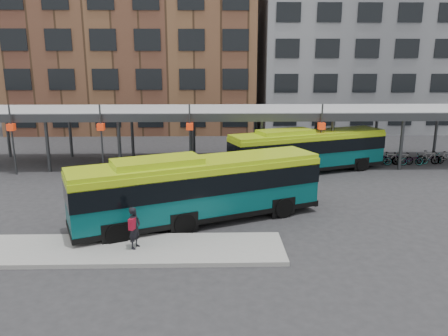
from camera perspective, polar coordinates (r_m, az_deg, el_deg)
ground at (r=21.24m, az=2.46°, el=-7.32°), size 120.00×120.00×0.00m
boarding_island at (r=18.85m, az=-14.11°, el=-10.31°), size 14.00×3.00×0.18m
canopy at (r=32.86m, az=0.95°, el=7.32°), size 40.00×6.53×4.80m
building_brick at (r=52.56m, az=-11.33°, el=17.30°), size 26.00×14.00×22.00m
building_grey at (r=54.63m, az=17.86°, el=15.72°), size 24.00×14.00×20.00m
bus_front at (r=21.02m, az=-3.40°, el=-2.54°), size 12.18×7.12×3.35m
bus_rear at (r=30.97m, az=10.87°, el=2.39°), size 11.44×6.19×3.12m
pedestrian at (r=18.29m, az=-11.61°, el=-7.62°), size 0.60×0.74×1.75m
bike_rack at (r=35.77m, az=23.03°, el=1.18°), size 7.14×1.44×1.07m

